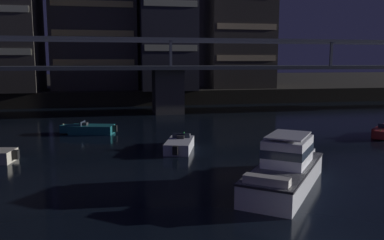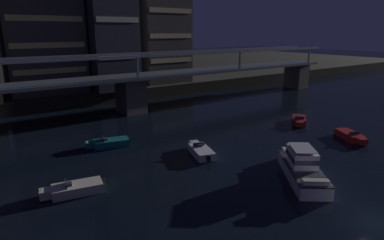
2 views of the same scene
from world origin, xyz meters
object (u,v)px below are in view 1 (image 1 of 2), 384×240
at_px(river_bridge, 168,78).
at_px(cabin_cruiser_near_left, 286,168).
at_px(speedboat_mid_right, 180,144).
at_px(tower_west_tall, 94,20).
at_px(tower_east_tall, 235,14).
at_px(speedboat_mid_left, 90,129).

distance_m(river_bridge, cabin_cruiser_near_left, 31.67).
distance_m(river_bridge, speedboat_mid_right, 22.10).
distance_m(tower_west_tall, tower_east_tall, 23.47).
height_order(tower_east_tall, cabin_cruiser_near_left, tower_east_tall).
bearing_deg(tower_east_tall, river_bridge, -130.42).
xyz_separation_m(river_bridge, tower_east_tall, (13.90, 16.33, 10.02)).
distance_m(river_bridge, tower_west_tall, 19.26).
bearing_deg(tower_east_tall, speedboat_mid_left, -127.79).
distance_m(speedboat_mid_left, speedboat_mid_right, 10.82).
xyz_separation_m(tower_east_tall, speedboat_mid_left, (-23.05, -29.73, -14.09)).
bearing_deg(cabin_cruiser_near_left, river_bridge, 93.52).
relative_size(speedboat_mid_left, speedboat_mid_right, 1.01).
relative_size(tower_east_tall, cabin_cruiser_near_left, 2.94).
height_order(tower_east_tall, speedboat_mid_left, tower_east_tall).
xyz_separation_m(speedboat_mid_left, speedboat_mid_right, (7.04, -8.22, 0.00)).
bearing_deg(speedboat_mid_right, tower_east_tall, 67.13).
distance_m(tower_west_tall, speedboat_mid_right, 38.94).
distance_m(cabin_cruiser_near_left, speedboat_mid_right, 10.62).
bearing_deg(tower_west_tall, river_bridge, -56.98).
relative_size(river_bridge, tower_east_tall, 3.62).
height_order(river_bridge, cabin_cruiser_near_left, river_bridge).
height_order(speedboat_mid_left, speedboat_mid_right, same).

